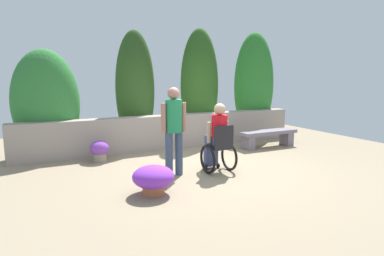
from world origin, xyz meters
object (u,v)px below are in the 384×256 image
object	(u,v)px
person_standing_companion	(174,126)
stone_bench	(268,136)
flower_pot_purple_near	(100,150)
flower_pot_terracotta_by_wall	(153,178)
person_in_wheelchair	(218,140)

from	to	relation	value
person_standing_companion	stone_bench	bearing A→B (deg)	21.36
person_standing_companion	flower_pot_purple_near	bearing A→B (deg)	123.41
person_standing_companion	flower_pot_terracotta_by_wall	xyz separation A→B (m)	(-0.68, -0.76, -0.68)
stone_bench	person_standing_companion	world-z (taller)	person_standing_companion
person_standing_companion	flower_pot_terracotta_by_wall	world-z (taller)	person_standing_companion
person_in_wheelchair	person_standing_companion	xyz separation A→B (m)	(-0.86, 0.14, 0.32)
stone_bench	flower_pot_terracotta_by_wall	size ratio (longest dim) A/B	2.46
flower_pot_purple_near	flower_pot_terracotta_by_wall	xyz separation A→B (m)	(0.36, -2.39, 0.00)
person_in_wheelchair	person_standing_companion	bearing A→B (deg)	173.07
stone_bench	person_in_wheelchair	world-z (taller)	person_in_wheelchair
stone_bench	person_standing_companion	bearing A→B (deg)	-165.26
person_in_wheelchair	flower_pot_terracotta_by_wall	distance (m)	1.70
person_in_wheelchair	person_standing_companion	world-z (taller)	person_standing_companion
flower_pot_terracotta_by_wall	flower_pot_purple_near	bearing A→B (deg)	98.62
stone_bench	flower_pot_purple_near	world-z (taller)	flower_pot_purple_near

